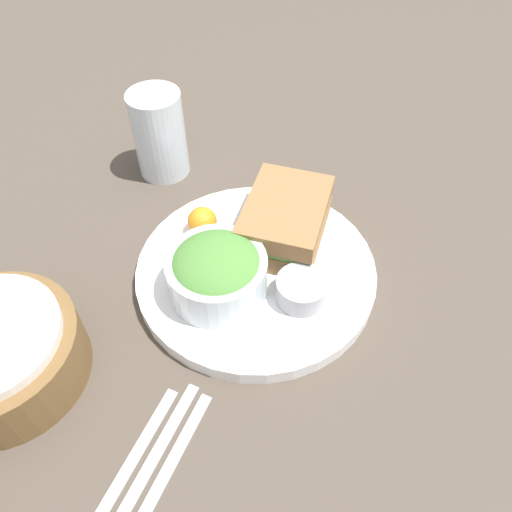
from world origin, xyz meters
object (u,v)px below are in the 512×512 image
(drink_glass, at_px, (159,134))
(sandwich, at_px, (285,220))
(knife, at_px, (146,472))
(fork, at_px, (162,480))
(spoon, at_px, (130,465))
(salad_bowl, at_px, (217,272))
(dressing_cup, at_px, (301,290))
(plate, at_px, (256,272))

(drink_glass, bearing_deg, sandwich, -125.39)
(knife, bearing_deg, fork, 90.00)
(fork, bearing_deg, knife, -90.00)
(sandwich, relative_size, spoon, 0.88)
(salad_bowl, height_order, knife, salad_bowl)
(salad_bowl, relative_size, knife, 0.60)
(knife, bearing_deg, spoon, -90.00)
(spoon, bearing_deg, fork, 90.00)
(knife, bearing_deg, salad_bowl, -172.79)
(drink_glass, bearing_deg, salad_bowl, -152.13)
(salad_bowl, xyz_separation_m, fork, (-0.22, 0.02, -0.05))
(sandwich, distance_m, spoon, 0.33)
(dressing_cup, relative_size, spoon, 0.36)
(plate, xyz_separation_m, sandwich, (0.06, -0.03, 0.04))
(spoon, bearing_deg, drink_glass, -153.94)
(sandwich, xyz_separation_m, knife, (-0.31, 0.11, -0.05))
(sandwich, relative_size, fork, 0.80)
(spoon, bearing_deg, plate, 176.12)
(plate, relative_size, sandwich, 2.01)
(dressing_cup, distance_m, fork, 0.25)
(sandwich, bearing_deg, plate, 151.40)
(sandwich, bearing_deg, salad_bowl, 143.73)
(fork, xyz_separation_m, spoon, (0.01, 0.03, 0.00))
(drink_glass, bearing_deg, spoon, -170.77)
(dressing_cup, height_order, spoon, dressing_cup)
(salad_bowl, relative_size, fork, 0.63)
(sandwich, distance_m, knife, 0.33)
(sandwich, relative_size, dressing_cup, 2.46)
(knife, bearing_deg, dressing_cup, 164.40)
(plate, height_order, salad_bowl, salad_bowl)
(fork, bearing_deg, dressing_cup, 168.41)
(plate, height_order, dressing_cup, dressing_cup)
(dressing_cup, distance_m, spoon, 0.26)
(fork, bearing_deg, sandwich, -179.16)
(fork, bearing_deg, plate, -176.12)
(plate, xyz_separation_m, salad_bowl, (-0.04, 0.04, 0.04))
(plate, relative_size, dressing_cup, 4.95)
(fork, distance_m, spoon, 0.04)
(sandwich, xyz_separation_m, salad_bowl, (-0.10, 0.07, 0.00))
(dressing_cup, height_order, fork, dressing_cup)
(salad_bowl, distance_m, fork, 0.23)
(sandwich, relative_size, drink_glass, 1.14)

